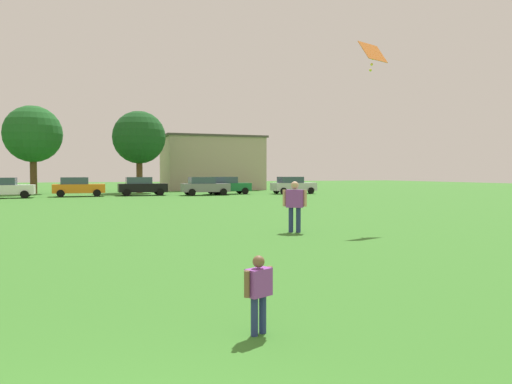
{
  "coord_description": "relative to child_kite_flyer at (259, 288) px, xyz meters",
  "views": [
    {
      "loc": [
        0.27,
        -2.76,
        2.06
      ],
      "look_at": [
        4.79,
        9.62,
        1.53
      ],
      "focal_mm": 33.72,
      "sensor_mm": 36.0,
      "label": 1
    }
  ],
  "objects": [
    {
      "name": "tree_center",
      "position": [
        -6.49,
        46.44,
        5.26
      ],
      "size": [
        5.57,
        5.57,
        8.68
      ],
      "color": "brown",
      "rests_on": "ground"
    },
    {
      "name": "parked_car_orange_2",
      "position": [
        -2.36,
        38.93,
        0.26
      ],
      "size": [
        4.3,
        2.02,
        1.68
      ],
      "color": "orange",
      "rests_on": "ground"
    },
    {
      "name": "adult_bystander",
      "position": [
        4.84,
        9.44,
        0.45
      ],
      "size": [
        0.73,
        0.58,
        1.77
      ],
      "rotation": [
        0.0,
        0.0,
        5.73
      ],
      "color": "navy",
      "rests_on": "ground"
    },
    {
      "name": "child_kite_flyer",
      "position": [
        0.0,
        0.0,
        0.0
      ],
      "size": [
        0.44,
        0.31,
        1.01
      ],
      "rotation": [
        0.0,
        0.0,
        0.43
      ],
      "color": "navy",
      "rests_on": "ground"
    },
    {
      "name": "parked_car_silver_6",
      "position": [
        17.55,
        37.6,
        0.26
      ],
      "size": [
        4.3,
        2.02,
        1.68
      ],
      "color": "silver",
      "rests_on": "ground"
    },
    {
      "name": "kite",
      "position": [
        8.39,
        10.14,
        5.99
      ],
      "size": [
        1.3,
        0.91,
        1.12
      ],
      "color": "orange"
    },
    {
      "name": "parked_car_green_5",
      "position": [
        11.2,
        38.97,
        0.26
      ],
      "size": [
        4.3,
        2.02,
        1.68
      ],
      "color": "#196B38",
      "rests_on": "ground"
    },
    {
      "name": "ground_plane",
      "position": [
        -2.37,
        27.1,
        -0.6
      ],
      "size": [
        160.0,
        160.0,
        0.0
      ],
      "primitive_type": "plane",
      "color": "#387528"
    },
    {
      "name": "parked_car_white_1",
      "position": [
        -7.95,
        38.05,
        0.26
      ],
      "size": [
        4.3,
        2.02,
        1.68
      ],
      "color": "white",
      "rests_on": "ground"
    },
    {
      "name": "house_left",
      "position": [
        13.11,
        51.89,
        2.68
      ],
      "size": [
        12.11,
        7.57,
        6.55
      ],
      "color": "tan",
      "rests_on": "ground"
    },
    {
      "name": "parked_car_black_3",
      "position": [
        3.1,
        39.0,
        0.26
      ],
      "size": [
        4.3,
        2.02,
        1.68
      ],
      "color": "black",
      "rests_on": "ground"
    },
    {
      "name": "tree_far_right",
      "position": [
        3.61,
        45.21,
        5.1
      ],
      "size": [
        5.42,
        5.42,
        8.44
      ],
      "color": "brown",
      "rests_on": "ground"
    },
    {
      "name": "parked_car_gray_4",
      "position": [
        8.6,
        37.5,
        0.26
      ],
      "size": [
        4.3,
        2.02,
        1.68
      ],
      "color": "slate",
      "rests_on": "ground"
    }
  ]
}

